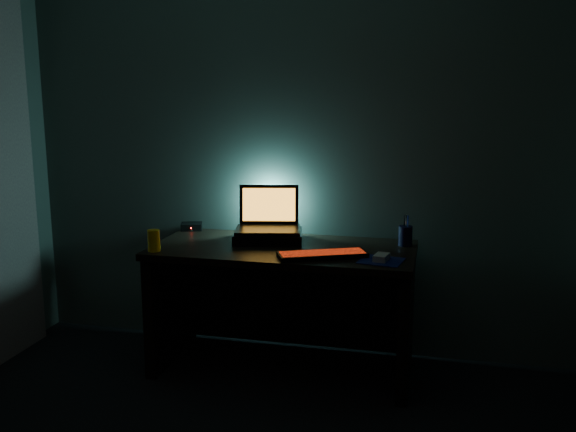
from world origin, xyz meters
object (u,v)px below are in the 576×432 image
(keyboard, at_px, (322,255))
(juice_glass, at_px, (154,241))
(pen_cup, at_px, (405,236))
(laptop, at_px, (268,219))
(router, at_px, (192,226))
(mouse, at_px, (381,257))

(keyboard, distance_m, juice_glass, 0.95)
(keyboard, xyz_separation_m, pen_cup, (0.42, 0.37, 0.04))
(laptop, distance_m, router, 0.57)
(keyboard, distance_m, router, 1.06)
(pen_cup, height_order, juice_glass, juice_glass)
(laptop, height_order, keyboard, laptop)
(mouse, bearing_deg, keyboard, -170.64)
(keyboard, height_order, juice_glass, juice_glass)
(laptop, xyz_separation_m, keyboard, (0.39, -0.35, -0.11))
(keyboard, xyz_separation_m, router, (-0.94, 0.48, 0.01))
(router, bearing_deg, pen_cup, -22.93)
(keyboard, bearing_deg, laptop, 113.92)
(juice_glass, bearing_deg, laptop, 38.16)
(keyboard, distance_m, mouse, 0.32)
(pen_cup, xyz_separation_m, juice_glass, (-1.36, -0.45, 0.00))
(keyboard, height_order, mouse, mouse)
(mouse, relative_size, router, 0.69)
(mouse, xyz_separation_m, juice_glass, (-1.26, -0.08, 0.04))
(laptop, xyz_separation_m, pen_cup, (0.81, 0.02, -0.06))
(pen_cup, height_order, router, pen_cup)
(laptop, bearing_deg, router, 154.40)
(keyboard, relative_size, router, 3.12)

